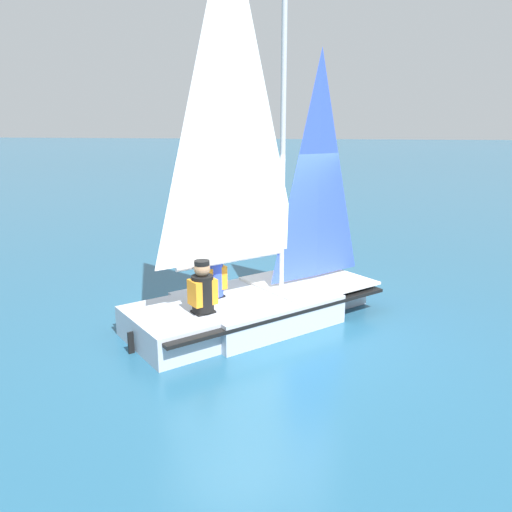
{
  "coord_description": "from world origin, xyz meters",
  "views": [
    {
      "loc": [
        -7.03,
        -1.66,
        2.89
      ],
      "look_at": [
        0.0,
        0.0,
        1.03
      ],
      "focal_mm": 35.0,
      "sensor_mm": 36.0,
      "label": 1
    }
  ],
  "objects": [
    {
      "name": "sailboat_main",
      "position": [
        -0.01,
        0.01,
        0.75
      ],
      "size": [
        3.97,
        3.79,
        5.77
      ],
      "rotation": [
        0.0,
        0.0,
        5.56
      ],
      "color": "#B2BCCC",
      "rests_on": "ground_plane"
    },
    {
      "name": "sailor_helm",
      "position": [
        -0.27,
        0.59,
        0.63
      ],
      "size": [
        0.43,
        0.42,
        1.16
      ],
      "rotation": [
        0.0,
        0.0,
        5.56
      ],
      "color": "black",
      "rests_on": "ground_plane"
    },
    {
      "name": "ground_plane",
      "position": [
        0.0,
        0.0,
        0.0
      ],
      "size": [
        260.0,
        260.0,
        0.0
      ],
      "primitive_type": "plane",
      "color": "#235675"
    },
    {
      "name": "sailor_crew",
      "position": [
        -0.93,
        0.53,
        0.63
      ],
      "size": [
        0.43,
        0.42,
        1.16
      ],
      "rotation": [
        0.0,
        0.0,
        5.56
      ],
      "color": "black",
      "rests_on": "ground_plane"
    }
  ]
}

